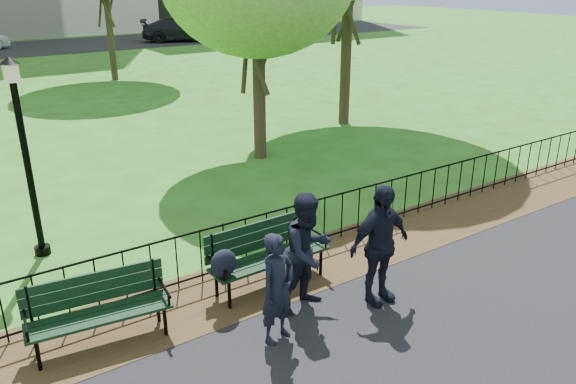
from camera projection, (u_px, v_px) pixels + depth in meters
ground at (332, 322)px, 7.80m from camera, size 120.00×120.00×0.00m
dirt_strip at (273, 276)px, 8.95m from camera, size 60.00×1.60×0.01m
iron_fence at (256, 237)px, 9.16m from camera, size 24.06×0.06×1.00m
park_bench_main at (252, 253)px, 8.33m from camera, size 2.01×0.63×1.09m
park_bench_left_a at (97, 302)px, 7.20m from camera, size 1.85×0.77×1.02m
lamppost at (25, 153)px, 9.03m from camera, size 0.30×0.30×3.35m
person_left at (278, 288)px, 7.17m from camera, size 0.63×0.49×1.51m
person_mid at (308, 252)px, 7.86m from camera, size 0.90×0.56×1.74m
person_right at (380, 245)px, 7.98m from camera, size 1.06×0.44×1.81m
sedan_dark at (181, 30)px, 39.41m from camera, size 5.85×4.17×1.57m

